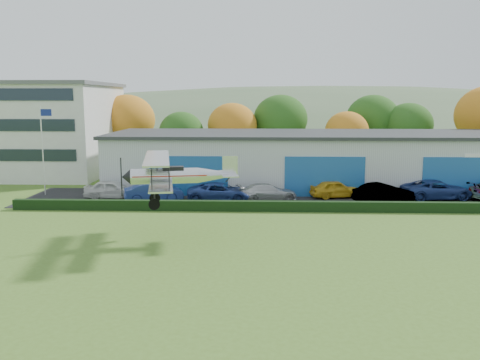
{
  "coord_description": "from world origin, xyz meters",
  "views": [
    {
      "loc": [
        -0.94,
        -21.66,
        8.61
      ],
      "look_at": [
        -2.06,
        11.06,
        3.27
      ],
      "focal_mm": 37.48,
      "sensor_mm": 36.0,
      "label": 1
    }
  ],
  "objects_px": {
    "car_2": "(221,192)",
    "car_3": "(267,192)",
    "car_0": "(112,189)",
    "car_4": "(336,189)",
    "car_1": "(154,192)",
    "hangar": "(317,159)",
    "office_block": "(21,129)",
    "car_6": "(437,190)",
    "biplane": "(175,174)",
    "flagpole": "(43,142)",
    "car_5": "(384,193)"
  },
  "relations": [
    {
      "from": "car_5",
      "to": "car_3",
      "type": "bearing_deg",
      "value": 67.23
    },
    {
      "from": "car_2",
      "to": "car_4",
      "type": "distance_m",
      "value": 10.1
    },
    {
      "from": "flagpole",
      "to": "car_1",
      "type": "bearing_deg",
      "value": -14.5
    },
    {
      "from": "car_1",
      "to": "car_3",
      "type": "relative_size",
      "value": 0.95
    },
    {
      "from": "car_3",
      "to": "car_6",
      "type": "relative_size",
      "value": 0.86
    },
    {
      "from": "car_2",
      "to": "biplane",
      "type": "height_order",
      "value": "biplane"
    },
    {
      "from": "car_1",
      "to": "car_2",
      "type": "distance_m",
      "value": 5.66
    },
    {
      "from": "office_block",
      "to": "car_6",
      "type": "xyz_separation_m",
      "value": [
        42.55,
        -13.82,
        -4.34
      ]
    },
    {
      "from": "hangar",
      "to": "car_1",
      "type": "relative_size",
      "value": 8.34
    },
    {
      "from": "car_1",
      "to": "car_4",
      "type": "distance_m",
      "value": 15.72
    },
    {
      "from": "car_0",
      "to": "car_4",
      "type": "relative_size",
      "value": 1.06
    },
    {
      "from": "car_0",
      "to": "car_2",
      "type": "xyz_separation_m",
      "value": [
        9.5,
        -0.82,
        -0.02
      ]
    },
    {
      "from": "office_block",
      "to": "car_1",
      "type": "bearing_deg",
      "value": -40.39
    },
    {
      "from": "car_0",
      "to": "car_3",
      "type": "xyz_separation_m",
      "value": [
        13.38,
        -0.56,
        -0.06
      ]
    },
    {
      "from": "office_block",
      "to": "car_4",
      "type": "xyz_separation_m",
      "value": [
        33.97,
        -13.43,
        -4.41
      ]
    },
    {
      "from": "hangar",
      "to": "car_1",
      "type": "distance_m",
      "value": 17.05
    },
    {
      "from": "car_1",
      "to": "biplane",
      "type": "xyz_separation_m",
      "value": [
        3.65,
        -11.06,
        3.21
      ]
    },
    {
      "from": "car_4",
      "to": "car_5",
      "type": "bearing_deg",
      "value": -133.48
    },
    {
      "from": "car_5",
      "to": "biplane",
      "type": "distance_m",
      "value": 19.33
    },
    {
      "from": "car_6",
      "to": "car_3",
      "type": "bearing_deg",
      "value": 87.09
    },
    {
      "from": "office_block",
      "to": "car_1",
      "type": "distance_m",
      "value": 24.56
    },
    {
      "from": "hangar",
      "to": "car_4",
      "type": "relative_size",
      "value": 9.13
    },
    {
      "from": "hangar",
      "to": "office_block",
      "type": "height_order",
      "value": "office_block"
    },
    {
      "from": "car_2",
      "to": "car_3",
      "type": "bearing_deg",
      "value": -84.06
    },
    {
      "from": "car_3",
      "to": "office_block",
      "type": "bearing_deg",
      "value": 46.09
    },
    {
      "from": "car_2",
      "to": "car_6",
      "type": "relative_size",
      "value": 0.94
    },
    {
      "from": "hangar",
      "to": "car_1",
      "type": "xyz_separation_m",
      "value": [
        -14.59,
        -8.64,
        -1.8
      ]
    },
    {
      "from": "flagpole",
      "to": "car_2",
      "type": "xyz_separation_m",
      "value": [
        15.94,
        -2.34,
        -3.96
      ]
    },
    {
      "from": "car_0",
      "to": "car_1",
      "type": "xyz_separation_m",
      "value": [
        3.85,
        -1.14,
        0.0
      ]
    },
    {
      "from": "car_0",
      "to": "biplane",
      "type": "distance_m",
      "value": 14.67
    },
    {
      "from": "car_5",
      "to": "car_6",
      "type": "distance_m",
      "value": 5.31
    },
    {
      "from": "car_1",
      "to": "car_0",
      "type": "bearing_deg",
      "value": 56.28
    },
    {
      "from": "hangar",
      "to": "car_4",
      "type": "distance_m",
      "value": 6.74
    },
    {
      "from": "hangar",
      "to": "car_1",
      "type": "bearing_deg",
      "value": -149.37
    },
    {
      "from": "car_2",
      "to": "office_block",
      "type": "bearing_deg",
      "value": 59.69
    },
    {
      "from": "car_4",
      "to": "car_5",
      "type": "xyz_separation_m",
      "value": [
        3.59,
        -2.18,
        0.07
      ]
    },
    {
      "from": "office_block",
      "to": "car_6",
      "type": "bearing_deg",
      "value": -17.99
    },
    {
      "from": "car_0",
      "to": "car_4",
      "type": "xyz_separation_m",
      "value": [
        19.41,
        1.09,
        -0.04
      ]
    },
    {
      "from": "office_block",
      "to": "car_0",
      "type": "height_order",
      "value": "office_block"
    },
    {
      "from": "car_2",
      "to": "car_5",
      "type": "relative_size",
      "value": 1.12
    },
    {
      "from": "hangar",
      "to": "car_5",
      "type": "height_order",
      "value": "hangar"
    },
    {
      "from": "flagpole",
      "to": "car_6",
      "type": "distance_m",
      "value": 34.67
    },
    {
      "from": "hangar",
      "to": "car_6",
      "type": "bearing_deg",
      "value": -35.42
    },
    {
      "from": "car_3",
      "to": "hangar",
      "type": "bearing_deg",
      "value": -47.68
    },
    {
      "from": "car_0",
      "to": "biplane",
      "type": "xyz_separation_m",
      "value": [
        7.5,
        -12.2,
        3.21
      ]
    },
    {
      "from": "car_1",
      "to": "car_6",
      "type": "relative_size",
      "value": 0.82
    },
    {
      "from": "car_6",
      "to": "hangar",
      "type": "bearing_deg",
      "value": 46.71
    },
    {
      "from": "car_0",
      "to": "car_1",
      "type": "bearing_deg",
      "value": -107.24
    },
    {
      "from": "office_block",
      "to": "biplane",
      "type": "height_order",
      "value": "office_block"
    },
    {
      "from": "office_block",
      "to": "car_2",
      "type": "distance_m",
      "value": 28.86
    }
  ]
}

